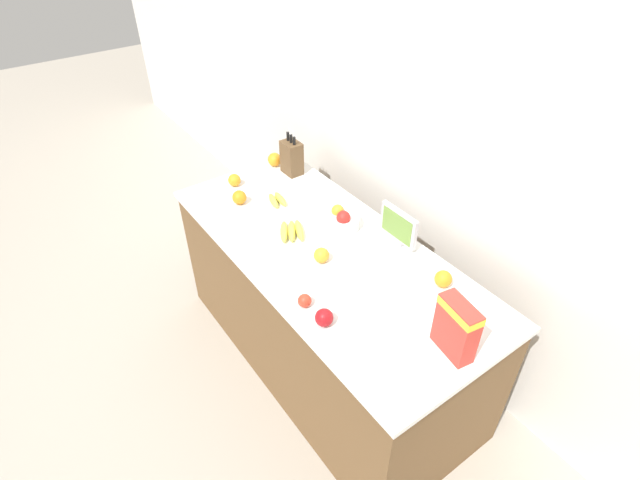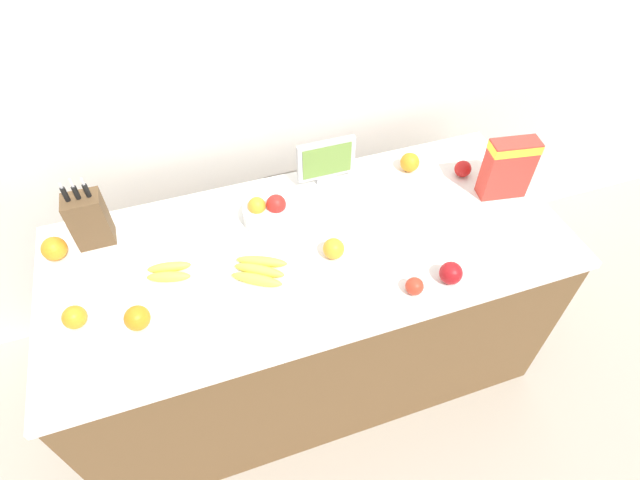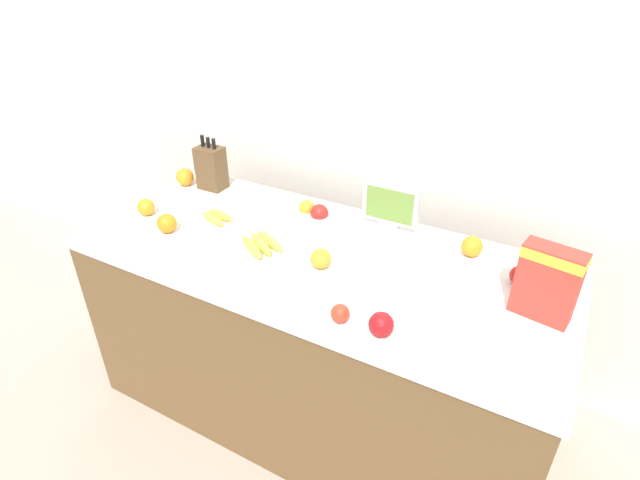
{
  "view_description": "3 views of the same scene",
  "coord_description": "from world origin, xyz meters",
  "px_view_note": "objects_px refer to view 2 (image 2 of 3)",
  "views": [
    {
      "loc": [
        1.62,
        -1.22,
        2.53
      ],
      "look_at": [
        0.01,
        -0.05,
        0.98
      ],
      "focal_mm": 28.0,
      "sensor_mm": 36.0,
      "label": 1
    },
    {
      "loc": [
        -0.37,
        -1.21,
        2.29
      ],
      "look_at": [
        0.03,
        -0.03,
        0.93
      ],
      "focal_mm": 28.0,
      "sensor_mm": 36.0,
      "label": 2
    },
    {
      "loc": [
        0.83,
        -1.47,
        1.96
      ],
      "look_at": [
        0.04,
        -0.05,
        0.98
      ],
      "focal_mm": 28.0,
      "sensor_mm": 36.0,
      "label": 3
    }
  ],
  "objects_px": {
    "banana_bunch_left": "(259,270)",
    "banana_bunch_right": "(169,271)",
    "knife_block": "(89,219)",
    "apple_front": "(414,286)",
    "apple_near_bananas": "(451,273)",
    "orange_mid_right": "(410,162)",
    "small_monitor": "(326,161)",
    "cereal_box": "(509,166)",
    "orange_front_right": "(334,249)",
    "orange_front_left": "(74,317)",
    "orange_front_center": "(54,249)",
    "fruit_bowl": "(269,212)",
    "apple_rear": "(463,169)",
    "orange_near_bowl": "(137,318)"
  },
  "relations": [
    {
      "from": "banana_bunch_left",
      "to": "orange_front_left",
      "type": "bearing_deg",
      "value": -178.79
    },
    {
      "from": "knife_block",
      "to": "small_monitor",
      "type": "height_order",
      "value": "knife_block"
    },
    {
      "from": "banana_bunch_left",
      "to": "orange_mid_right",
      "type": "height_order",
      "value": "orange_mid_right"
    },
    {
      "from": "banana_bunch_right",
      "to": "orange_front_center",
      "type": "height_order",
      "value": "orange_front_center"
    },
    {
      "from": "small_monitor",
      "to": "apple_front",
      "type": "distance_m",
      "value": 0.67
    },
    {
      "from": "orange_front_left",
      "to": "apple_front",
      "type": "bearing_deg",
      "value": -12.07
    },
    {
      "from": "cereal_box",
      "to": "orange_front_right",
      "type": "xyz_separation_m",
      "value": [
        -0.78,
        -0.1,
        -0.1
      ]
    },
    {
      "from": "banana_bunch_right",
      "to": "orange_front_right",
      "type": "relative_size",
      "value": 2.09
    },
    {
      "from": "banana_bunch_right",
      "to": "orange_front_right",
      "type": "distance_m",
      "value": 0.6
    },
    {
      "from": "banana_bunch_left",
      "to": "banana_bunch_right",
      "type": "bearing_deg",
      "value": 161.91
    },
    {
      "from": "banana_bunch_left",
      "to": "orange_near_bowl",
      "type": "distance_m",
      "value": 0.44
    },
    {
      "from": "orange_front_right",
      "to": "orange_front_center",
      "type": "relative_size",
      "value": 0.89
    },
    {
      "from": "orange_mid_right",
      "to": "orange_front_center",
      "type": "relative_size",
      "value": 0.94
    },
    {
      "from": "cereal_box",
      "to": "apple_near_bananas",
      "type": "bearing_deg",
      "value": -131.75
    },
    {
      "from": "orange_mid_right",
      "to": "orange_front_right",
      "type": "bearing_deg",
      "value": -143.03
    },
    {
      "from": "orange_front_left",
      "to": "orange_mid_right",
      "type": "xyz_separation_m",
      "value": [
        1.39,
        0.37,
        0.0
      ]
    },
    {
      "from": "orange_front_right",
      "to": "small_monitor",
      "type": "bearing_deg",
      "value": 74.53
    },
    {
      "from": "cereal_box",
      "to": "orange_near_bowl",
      "type": "bearing_deg",
      "value": -163.69
    },
    {
      "from": "orange_mid_right",
      "to": "orange_front_center",
      "type": "distance_m",
      "value": 1.45
    },
    {
      "from": "orange_front_center",
      "to": "apple_rear",
      "type": "bearing_deg",
      "value": -2.36
    },
    {
      "from": "orange_front_right",
      "to": "orange_front_left",
      "type": "xyz_separation_m",
      "value": [
        -0.9,
        -0.01,
        -0.0
      ]
    },
    {
      "from": "apple_front",
      "to": "orange_mid_right",
      "type": "bearing_deg",
      "value": 65.76
    },
    {
      "from": "orange_mid_right",
      "to": "orange_front_center",
      "type": "bearing_deg",
      "value": -178.45
    },
    {
      "from": "fruit_bowl",
      "to": "orange_front_center",
      "type": "relative_size",
      "value": 2.31
    },
    {
      "from": "apple_near_bananas",
      "to": "orange_front_left",
      "type": "xyz_separation_m",
      "value": [
        -1.25,
        0.23,
        -0.0
      ]
    },
    {
      "from": "apple_front",
      "to": "orange_front_center",
      "type": "height_order",
      "value": "orange_front_center"
    },
    {
      "from": "orange_mid_right",
      "to": "orange_front_left",
      "type": "bearing_deg",
      "value": -164.96
    },
    {
      "from": "knife_block",
      "to": "apple_front",
      "type": "distance_m",
      "value": 1.2
    },
    {
      "from": "orange_near_bowl",
      "to": "orange_mid_right",
      "type": "bearing_deg",
      "value": 20.43
    },
    {
      "from": "cereal_box",
      "to": "orange_front_right",
      "type": "relative_size",
      "value": 3.27
    },
    {
      "from": "apple_near_bananas",
      "to": "orange_mid_right",
      "type": "bearing_deg",
      "value": 77.68
    },
    {
      "from": "small_monitor",
      "to": "apple_rear",
      "type": "xyz_separation_m",
      "value": [
        0.57,
        -0.15,
        -0.08
      ]
    },
    {
      "from": "small_monitor",
      "to": "orange_mid_right",
      "type": "distance_m",
      "value": 0.38
    },
    {
      "from": "banana_bunch_right",
      "to": "orange_mid_right",
      "type": "xyz_separation_m",
      "value": [
        1.07,
        0.26,
        0.02
      ]
    },
    {
      "from": "small_monitor",
      "to": "orange_front_left",
      "type": "distance_m",
      "value": 1.1
    },
    {
      "from": "small_monitor",
      "to": "orange_front_left",
      "type": "height_order",
      "value": "small_monitor"
    },
    {
      "from": "cereal_box",
      "to": "banana_bunch_left",
      "type": "relative_size",
      "value": 1.18
    },
    {
      "from": "small_monitor",
      "to": "apple_near_bananas",
      "type": "bearing_deg",
      "value": -69.96
    },
    {
      "from": "knife_block",
      "to": "apple_near_bananas",
      "type": "xyz_separation_m",
      "value": [
        1.18,
        -0.61,
        -0.07
      ]
    },
    {
      "from": "banana_bunch_right",
      "to": "orange_front_left",
      "type": "relative_size",
      "value": 2.13
    },
    {
      "from": "apple_front",
      "to": "orange_mid_right",
      "type": "xyz_separation_m",
      "value": [
        0.27,
        0.61,
        0.01
      ]
    },
    {
      "from": "small_monitor",
      "to": "apple_front",
      "type": "height_order",
      "value": "small_monitor"
    },
    {
      "from": "fruit_bowl",
      "to": "orange_near_bowl",
      "type": "xyz_separation_m",
      "value": [
        -0.53,
        -0.34,
        -0.0
      ]
    },
    {
      "from": "banana_bunch_left",
      "to": "orange_front_right",
      "type": "distance_m",
      "value": 0.28
    },
    {
      "from": "apple_near_bananas",
      "to": "orange_front_center",
      "type": "height_order",
      "value": "orange_front_center"
    },
    {
      "from": "banana_bunch_right",
      "to": "apple_near_bananas",
      "type": "relative_size",
      "value": 2.04
    },
    {
      "from": "apple_front",
      "to": "apple_near_bananas",
      "type": "distance_m",
      "value": 0.14
    },
    {
      "from": "cereal_box",
      "to": "orange_front_center",
      "type": "bearing_deg",
      "value": -177.95
    },
    {
      "from": "apple_front",
      "to": "orange_front_left",
      "type": "bearing_deg",
      "value": 167.93
    },
    {
      "from": "banana_bunch_left",
      "to": "apple_near_bananas",
      "type": "bearing_deg",
      "value": -21.25
    }
  ]
}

